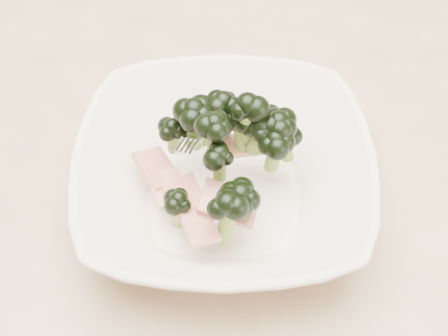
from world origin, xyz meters
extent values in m
cube|color=tan|center=(0.00, 0.00, 0.73)|extent=(1.20, 0.80, 0.04)
cylinder|color=tan|center=(-0.55, 0.35, 0.35)|extent=(0.06, 0.06, 0.71)
imported|color=beige|center=(0.11, -0.07, 0.79)|extent=(0.39, 0.39, 0.07)
cylinder|color=olive|center=(0.09, -0.03, 0.82)|extent=(0.02, 0.02, 0.05)
ellipsoid|color=black|center=(0.09, -0.03, 0.85)|extent=(0.04, 0.04, 0.03)
cylinder|color=olive|center=(0.04, -0.05, 0.80)|extent=(0.02, 0.02, 0.04)
ellipsoid|color=black|center=(0.04, -0.05, 0.82)|extent=(0.03, 0.03, 0.03)
cylinder|color=olive|center=(0.15, -0.02, 0.81)|extent=(0.02, 0.02, 0.05)
ellipsoid|color=black|center=(0.15, -0.02, 0.84)|extent=(0.04, 0.04, 0.03)
cylinder|color=olive|center=(0.09, -0.13, 0.79)|extent=(0.02, 0.02, 0.04)
ellipsoid|color=black|center=(0.09, -0.13, 0.82)|extent=(0.03, 0.03, 0.02)
cylinder|color=olive|center=(0.07, -0.04, 0.81)|extent=(0.02, 0.01, 0.04)
ellipsoid|color=black|center=(0.07, -0.04, 0.83)|extent=(0.03, 0.03, 0.02)
cylinder|color=olive|center=(0.07, -0.05, 0.82)|extent=(0.02, 0.02, 0.04)
ellipsoid|color=black|center=(0.07, -0.05, 0.85)|extent=(0.04, 0.04, 0.03)
cylinder|color=olive|center=(0.12, -0.03, 0.83)|extent=(0.02, 0.03, 0.05)
ellipsoid|color=black|center=(0.12, -0.03, 0.86)|extent=(0.04, 0.04, 0.03)
cylinder|color=olive|center=(0.15, -0.04, 0.81)|extent=(0.02, 0.02, 0.04)
ellipsoid|color=black|center=(0.15, -0.04, 0.83)|extent=(0.04, 0.04, 0.03)
cylinder|color=olive|center=(0.06, -0.04, 0.81)|extent=(0.01, 0.02, 0.04)
ellipsoid|color=black|center=(0.06, -0.04, 0.83)|extent=(0.03, 0.03, 0.03)
cylinder|color=olive|center=(0.09, -0.03, 0.82)|extent=(0.01, 0.02, 0.03)
ellipsoid|color=black|center=(0.09, -0.03, 0.84)|extent=(0.03, 0.03, 0.03)
cylinder|color=olive|center=(0.14, -0.13, 0.80)|extent=(0.02, 0.02, 0.05)
ellipsoid|color=black|center=(0.14, -0.13, 0.84)|extent=(0.04, 0.04, 0.03)
cylinder|color=olive|center=(0.13, -0.03, 0.82)|extent=(0.02, 0.02, 0.04)
ellipsoid|color=black|center=(0.13, -0.03, 0.84)|extent=(0.04, 0.04, 0.03)
cylinder|color=olive|center=(0.14, -0.11, 0.81)|extent=(0.02, 0.02, 0.04)
ellipsoid|color=black|center=(0.14, -0.11, 0.83)|extent=(0.04, 0.04, 0.03)
cylinder|color=olive|center=(0.11, -0.03, 0.82)|extent=(0.02, 0.02, 0.04)
ellipsoid|color=black|center=(0.11, -0.03, 0.84)|extent=(0.04, 0.04, 0.03)
cylinder|color=olive|center=(0.11, -0.09, 0.83)|extent=(0.02, 0.02, 0.03)
ellipsoid|color=black|center=(0.11, -0.09, 0.85)|extent=(0.03, 0.03, 0.03)
cylinder|color=olive|center=(0.14, -0.02, 0.81)|extent=(0.02, 0.02, 0.04)
ellipsoid|color=black|center=(0.14, -0.02, 0.83)|extent=(0.03, 0.03, 0.03)
cylinder|color=olive|center=(0.10, -0.07, 0.84)|extent=(0.02, 0.02, 0.04)
ellipsoid|color=black|center=(0.10, -0.07, 0.87)|extent=(0.03, 0.03, 0.03)
cylinder|color=olive|center=(0.15, -0.01, 0.80)|extent=(0.02, 0.02, 0.04)
ellipsoid|color=black|center=(0.15, -0.01, 0.82)|extent=(0.03, 0.03, 0.03)
cube|color=maroon|center=(0.09, -0.11, 0.80)|extent=(0.06, 0.06, 0.03)
cube|color=maroon|center=(0.04, -0.09, 0.79)|extent=(0.06, 0.06, 0.02)
cube|color=maroon|center=(0.11, -0.03, 0.80)|extent=(0.05, 0.05, 0.01)
cube|color=maroon|center=(0.11, -0.14, 0.80)|extent=(0.06, 0.06, 0.01)
cube|color=maroon|center=(0.06, -0.10, 0.79)|extent=(0.05, 0.05, 0.01)
cube|color=maroon|center=(0.13, -0.11, 0.81)|extent=(0.06, 0.05, 0.03)
camera|label=1|loc=(0.27, -0.43, 1.28)|focal=50.00mm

